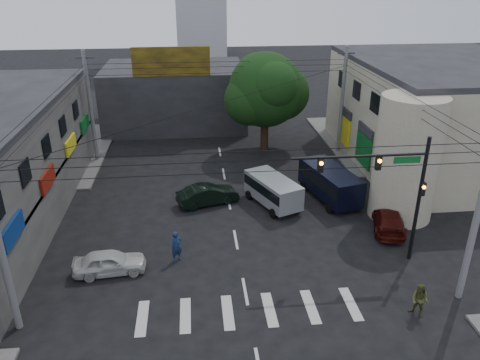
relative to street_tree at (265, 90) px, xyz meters
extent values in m
plane|color=black|center=(-4.00, -17.00, -5.47)|extent=(160.00, 160.00, 0.00)
cube|color=#514F4C|center=(-22.00, 1.00, -5.40)|extent=(16.00, 16.00, 0.15)
cube|color=#514F4C|center=(14.00, 1.00, -5.40)|extent=(16.00, 16.00, 0.15)
cube|color=#9F957E|center=(14.00, -4.00, -1.47)|extent=(14.00, 18.00, 8.00)
cylinder|color=#9F957E|center=(7.00, -13.00, -1.47)|extent=(4.00, 4.00, 8.00)
cube|color=#232326|center=(-8.00, 9.00, -2.47)|extent=(14.00, 10.00, 6.00)
cube|color=olive|center=(-8.00, 4.10, 1.83)|extent=(7.00, 0.30, 2.60)
cylinder|color=black|center=(0.00, 0.00, -3.27)|extent=(0.70, 0.70, 4.40)
sphere|color=black|center=(0.00, 0.00, 0.03)|extent=(6.40, 6.40, 6.40)
cylinder|color=black|center=(5.50, -18.00, -1.87)|extent=(0.20, 0.20, 7.20)
cylinder|color=black|center=(2.00, -18.00, 0.83)|extent=(7.00, 0.14, 0.14)
cube|color=black|center=(3.00, -18.00, 0.43)|extent=(0.28, 0.22, 0.75)
cube|color=black|center=(0.00, -18.00, 0.43)|extent=(0.28, 0.22, 0.75)
sphere|color=orange|center=(3.00, -18.14, 0.58)|extent=(0.20, 0.20, 0.20)
sphere|color=orange|center=(0.00, -18.14, 0.58)|extent=(0.20, 0.20, 0.20)
cube|color=#0C5922|center=(4.50, -18.00, 0.53)|extent=(1.40, 0.06, 0.35)
cylinder|color=#59595B|center=(6.50, -21.50, -0.87)|extent=(0.32, 0.32, 9.20)
cylinder|color=#59595B|center=(-14.50, -1.00, -0.87)|extent=(0.32, 0.32, 9.20)
cylinder|color=#59595B|center=(6.50, -1.00, -0.87)|extent=(0.32, 0.32, 9.20)
imported|color=black|center=(-5.46, -10.07, -4.78)|extent=(3.91, 5.06, 1.39)
imported|color=beige|center=(-10.98, -17.64, -4.83)|extent=(2.20, 4.06, 1.29)
imported|color=#3C0C08|center=(5.58, -14.67, -4.82)|extent=(4.28, 5.50, 1.31)
imported|color=#15254B|center=(-7.45, -16.86, -4.58)|extent=(1.02, 0.99, 1.80)
imported|color=#454A22|center=(3.83, -22.61, -4.61)|extent=(1.46, 1.45, 1.72)
camera|label=1|loc=(-6.25, -39.09, 9.32)|focal=35.00mm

